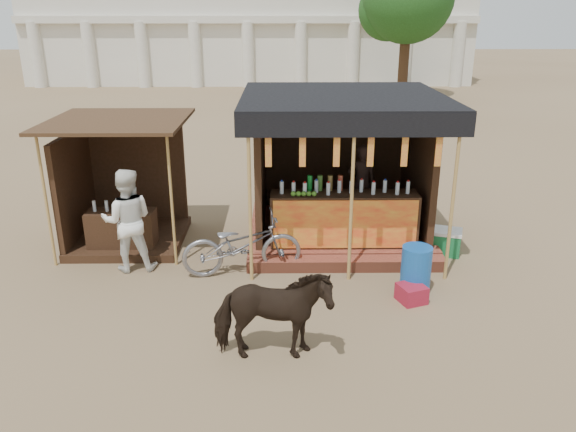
{
  "coord_description": "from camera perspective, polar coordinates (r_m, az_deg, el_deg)",
  "views": [
    {
      "loc": [
        -0.09,
        -6.79,
        4.18
      ],
      "look_at": [
        0.0,
        1.6,
        1.1
      ],
      "focal_mm": 35.0,
      "sensor_mm": 36.0,
      "label": 1
    }
  ],
  "objects": [
    {
      "name": "secondary_stall",
      "position": [
        11.01,
        -16.83,
        1.66
      ],
      "size": [
        2.4,
        2.4,
        2.38
      ],
      "color": "#392014",
      "rests_on": "ground"
    },
    {
      "name": "ground",
      "position": [
        7.98,
        0.13,
        -11.45
      ],
      "size": [
        120.0,
        120.0,
        0.0
      ],
      "primitive_type": "plane",
      "color": "#846B4C",
      "rests_on": "ground"
    },
    {
      "name": "background_building",
      "position": [
        36.79,
        -3.84,
        19.81
      ],
      "size": [
        26.0,
        7.45,
        8.18
      ],
      "color": "silver",
      "rests_on": "ground"
    },
    {
      "name": "main_stall",
      "position": [
        10.69,
        5.38,
        2.88
      ],
      "size": [
        3.6,
        3.61,
        2.78
      ],
      "color": "#994A32",
      "rests_on": "ground"
    },
    {
      "name": "motorbike",
      "position": [
        9.36,
        -4.69,
        -2.93
      ],
      "size": [
        2.08,
        1.04,
        1.05
      ],
      "primitive_type": "imported",
      "rotation": [
        0.0,
        0.0,
        1.75
      ],
      "color": "gray",
      "rests_on": "ground"
    },
    {
      "name": "tree",
      "position": [
        29.54,
        11.64,
        20.66
      ],
      "size": [
        4.5,
        4.4,
        7.0
      ],
      "color": "#382314",
      "rests_on": "ground"
    },
    {
      "name": "red_crate",
      "position": [
        8.82,
        12.44,
        -7.69
      ],
      "size": [
        0.49,
        0.49,
        0.27
      ],
      "primitive_type": "cube",
      "rotation": [
        0.0,
        0.0,
        0.36
      ],
      "color": "maroon",
      "rests_on": "ground"
    },
    {
      "name": "cooler",
      "position": [
        10.6,
        15.45,
        -2.48
      ],
      "size": [
        0.75,
        0.62,
        0.46
      ],
      "color": "#186F38",
      "rests_on": "ground"
    },
    {
      "name": "cow",
      "position": [
        7.07,
        -1.64,
        -10.06
      ],
      "size": [
        1.5,
        0.72,
        1.25
      ],
      "primitive_type": "imported",
      "rotation": [
        0.0,
        0.0,
        1.6
      ],
      "color": "black",
      "rests_on": "ground"
    },
    {
      "name": "blue_barrel",
      "position": [
        8.99,
        12.86,
        -5.37
      ],
      "size": [
        0.52,
        0.52,
        0.77
      ],
      "primitive_type": "cylinder",
      "rotation": [
        0.0,
        0.0,
        0.11
      ],
      "color": "#1553A4",
      "rests_on": "ground"
    },
    {
      "name": "bystander",
      "position": [
        9.74,
        -15.98,
        -0.43
      ],
      "size": [
        0.94,
        0.78,
        1.77
      ],
      "primitive_type": "imported",
      "rotation": [
        0.0,
        0.0,
        3.28
      ],
      "color": "white",
      "rests_on": "ground"
    }
  ]
}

